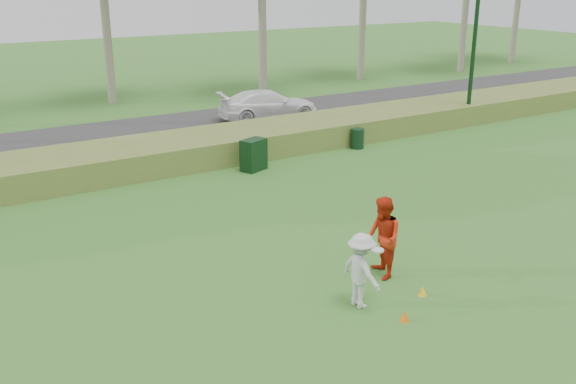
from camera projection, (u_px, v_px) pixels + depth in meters
ground at (392, 305)px, 13.17m from camera, size 120.00×120.00×0.00m
reed_strip at (167, 153)px, 22.63m from camera, size 80.00×3.00×0.90m
park_road at (122, 136)px, 26.77m from camera, size 80.00×6.00×0.06m
player_white at (361, 270)px, 12.89m from camera, size 0.86×1.05×1.59m
player_red at (383, 238)px, 14.13m from camera, size 0.96×1.09×1.86m
cone_orange at (405, 316)px, 12.53m from camera, size 0.20×0.20×0.22m
cone_yellow at (422, 291)px, 13.53m from camera, size 0.19×0.19×0.21m
utility_cabinet at (254, 155)px, 22.03m from camera, size 1.01×0.83×1.09m
trash_bin at (357, 139)px, 24.86m from camera, size 0.52×0.52×0.77m
car_right at (269, 105)px, 29.49m from camera, size 4.89×2.81×1.33m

